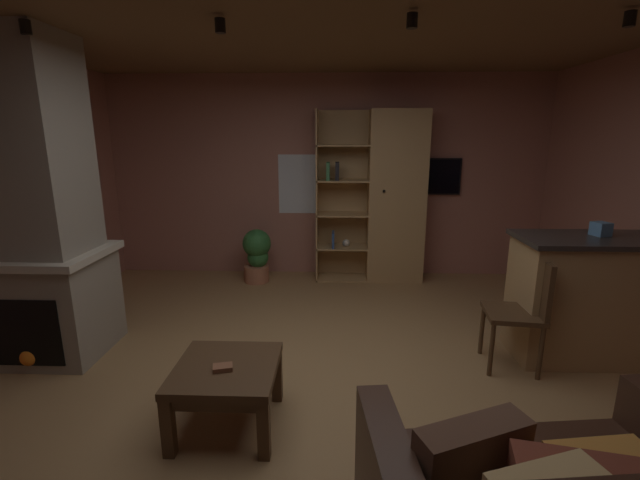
# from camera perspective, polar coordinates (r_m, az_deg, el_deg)

# --- Properties ---
(floor) EXTENTS (5.69, 5.68, 0.02)m
(floor) POSITION_cam_1_polar(r_m,az_deg,el_deg) (3.41, -0.25, -19.28)
(floor) COLOR #A37A4C
(floor) RESTS_ON ground
(wall_back) EXTENTS (5.81, 0.06, 2.61)m
(wall_back) POSITION_cam_1_polar(r_m,az_deg,el_deg) (5.75, 0.89, 8.31)
(wall_back) COLOR #AD7060
(wall_back) RESTS_ON ground
(ceiling) EXTENTS (5.69, 5.68, 0.02)m
(ceiling) POSITION_cam_1_polar(r_m,az_deg,el_deg) (2.96, -0.31, 28.98)
(ceiling) COLOR brown
(window_pane_back) EXTENTS (0.57, 0.01, 0.78)m
(window_pane_back) POSITION_cam_1_polar(r_m,az_deg,el_deg) (5.75, -2.69, 7.42)
(window_pane_back) COLOR white
(stone_fireplace) EXTENTS (0.92, 0.85, 2.61)m
(stone_fireplace) POSITION_cam_1_polar(r_m,az_deg,el_deg) (4.18, -33.26, 2.30)
(stone_fireplace) COLOR gray
(stone_fireplace) RESTS_ON ground
(bookshelf_cabinet) EXTENTS (1.37, 0.41, 2.16)m
(bookshelf_cabinet) POSITION_cam_1_polar(r_m,az_deg,el_deg) (5.55, 9.16, 5.51)
(bookshelf_cabinet) COLOR tan
(bookshelf_cabinet) RESTS_ON ground
(kitchen_bar_counter) EXTENTS (1.54, 0.62, 1.05)m
(kitchen_bar_counter) POSITION_cam_1_polar(r_m,az_deg,el_deg) (4.32, 33.94, -6.46)
(kitchen_bar_counter) COLOR tan
(kitchen_bar_counter) RESTS_ON ground
(tissue_box) EXTENTS (0.15, 0.15, 0.11)m
(tissue_box) POSITION_cam_1_polar(r_m,az_deg,el_deg) (4.18, 33.28, 1.24)
(tissue_box) COLOR #598CBF
(tissue_box) RESTS_ON kitchen_bar_counter
(coffee_table) EXTENTS (0.64, 0.65, 0.43)m
(coffee_table) POSITION_cam_1_polar(r_m,az_deg,el_deg) (2.93, -12.31, -17.42)
(coffee_table) COLOR #4C331E
(coffee_table) RESTS_ON ground
(table_book_0) EXTENTS (0.13, 0.11, 0.03)m
(table_book_0) POSITION_cam_1_polar(r_m,az_deg,el_deg) (2.84, -12.80, -16.22)
(table_book_0) COLOR brown
(table_book_0) RESTS_ON coffee_table
(dining_chair) EXTENTS (0.47, 0.47, 0.92)m
(dining_chair) POSITION_cam_1_polar(r_m,az_deg,el_deg) (3.80, 25.54, -7.93)
(dining_chair) COLOR #4C331E
(dining_chair) RESTS_ON ground
(potted_floor_plant) EXTENTS (0.36, 0.36, 0.69)m
(potted_floor_plant) POSITION_cam_1_polar(r_m,az_deg,el_deg) (5.57, -8.38, -1.82)
(potted_floor_plant) COLOR #B77051
(potted_floor_plant) RESTS_ON ground
(wall_mounted_tv) EXTENTS (0.83, 0.06, 0.47)m
(wall_mounted_tv) POSITION_cam_1_polar(r_m,az_deg,el_deg) (5.81, 14.19, 8.19)
(wall_mounted_tv) COLOR black
(track_light_spot_0) EXTENTS (0.07, 0.07, 0.09)m
(track_light_spot_0) POSITION_cam_1_polar(r_m,az_deg,el_deg) (3.73, -34.54, 22.30)
(track_light_spot_0) COLOR black
(track_light_spot_1) EXTENTS (0.07, 0.07, 0.09)m
(track_light_spot_1) POSITION_cam_1_polar(r_m,az_deg,el_deg) (3.20, -13.13, 26.00)
(track_light_spot_1) COLOR black
(track_light_spot_2) EXTENTS (0.07, 0.07, 0.09)m
(track_light_spot_2) POSITION_cam_1_polar(r_m,az_deg,el_deg) (3.07, 12.15, 26.61)
(track_light_spot_2) COLOR black
(track_light_spot_3) EXTENTS (0.07, 0.07, 0.09)m
(track_light_spot_3) POSITION_cam_1_polar(r_m,az_deg,el_deg) (3.54, 35.91, 22.71)
(track_light_spot_3) COLOR black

